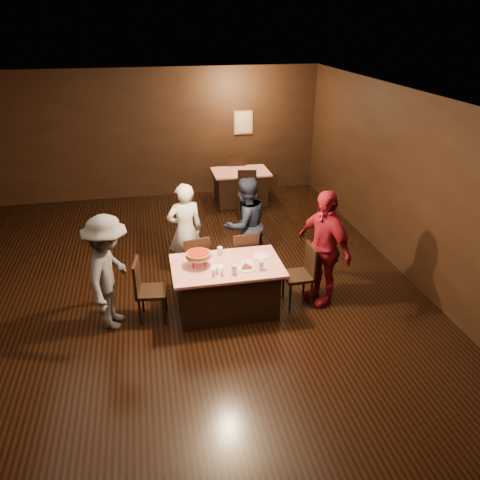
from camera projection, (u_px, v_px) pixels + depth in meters
name	position (u px, v px, depth m)	size (l,w,h in m)	color
room	(160.00, 172.00, 6.27)	(10.00, 10.04, 3.02)	black
main_table	(227.00, 287.00, 6.94)	(1.60, 1.00, 0.77)	red
back_table	(241.00, 187.00, 11.00)	(1.30, 0.90, 0.77)	red
chair_far_left	(194.00, 261.00, 7.49)	(0.42, 0.42, 0.95)	black
chair_far_right	(243.00, 256.00, 7.64)	(0.42, 0.42, 0.95)	black
chair_end_left	(152.00, 290.00, 6.70)	(0.42, 0.42, 0.95)	black
chair_end_right	(298.00, 275.00, 7.10)	(0.42, 0.42, 0.95)	black
chair_back_near	(247.00, 193.00, 10.34)	(0.42, 0.42, 0.95)	black
chair_back_far	(236.00, 175.00, 11.49)	(0.42, 0.42, 0.95)	black
diner_white_jacket	(185.00, 230.00, 7.74)	(0.59, 0.39, 1.63)	silver
diner_navy_hoodie	(246.00, 225.00, 7.91)	(0.81, 0.63, 1.66)	#1A2034
diner_grey_knit	(109.00, 273.00, 6.41)	(1.09, 0.63, 1.69)	#535257
diner_red_shirt	(323.00, 248.00, 6.96)	(1.06, 0.44, 1.81)	maroon
pizza_stand	(198.00, 255.00, 6.67)	(0.38, 0.38, 0.22)	black
plate_with_slice	(246.00, 267.00, 6.65)	(0.25, 0.25, 0.06)	white
plate_empty	(261.00, 256.00, 7.00)	(0.25, 0.25, 0.01)	white
glass_front_left	(234.00, 270.00, 6.49)	(0.08, 0.08, 0.14)	silver
glass_front_right	(261.00, 266.00, 6.61)	(0.08, 0.08, 0.14)	silver
glass_back	(220.00, 251.00, 7.00)	(0.08, 0.08, 0.14)	silver
condiments	(218.00, 272.00, 6.47)	(0.17, 0.10, 0.09)	silver
napkin_center	(247.00, 262.00, 6.83)	(0.16, 0.16, 0.01)	white
napkin_left	(217.00, 267.00, 6.70)	(0.16, 0.16, 0.01)	white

